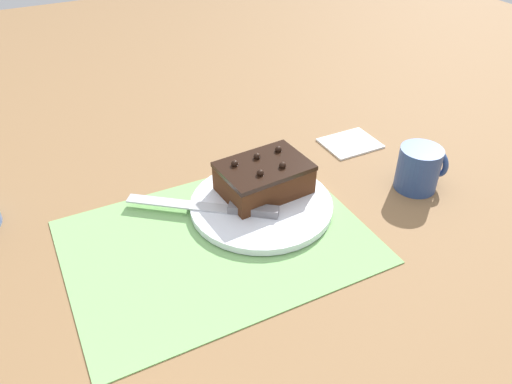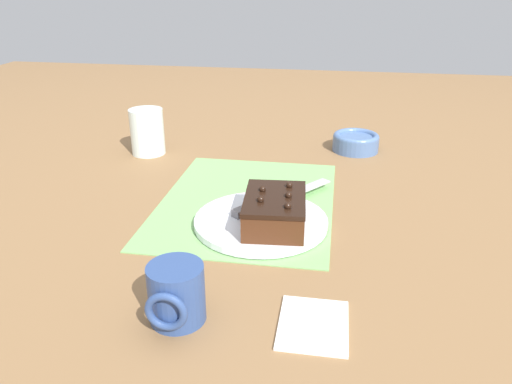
# 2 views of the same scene
# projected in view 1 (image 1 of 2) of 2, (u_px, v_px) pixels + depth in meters

# --- Properties ---
(ground_plane) EXTENTS (3.00, 3.00, 0.00)m
(ground_plane) POSITION_uv_depth(u_px,v_px,m) (218.00, 242.00, 0.78)
(ground_plane) COLOR olive
(placemat_woven) EXTENTS (0.46, 0.34, 0.00)m
(placemat_woven) POSITION_uv_depth(u_px,v_px,m) (218.00, 241.00, 0.78)
(placemat_woven) COLOR #7AB266
(placemat_woven) RESTS_ON ground_plane
(cake_plate) EXTENTS (0.24, 0.24, 0.01)m
(cake_plate) POSITION_uv_depth(u_px,v_px,m) (261.00, 205.00, 0.84)
(cake_plate) COLOR white
(cake_plate) RESTS_ON placemat_woven
(chocolate_cake) EXTENTS (0.16, 0.12, 0.06)m
(chocolate_cake) POSITION_uv_depth(u_px,v_px,m) (264.00, 177.00, 0.85)
(chocolate_cake) COLOR #472614
(chocolate_cake) RESTS_ON cake_plate
(serving_knife) EXTENTS (0.22, 0.17, 0.01)m
(serving_knife) POSITION_uv_depth(u_px,v_px,m) (228.00, 208.00, 0.82)
(serving_knife) COLOR slate
(serving_knife) RESTS_ON cake_plate
(coffee_mug) EXTENTS (0.08, 0.07, 0.08)m
(coffee_mug) POSITION_uv_depth(u_px,v_px,m) (419.00, 168.00, 0.88)
(coffee_mug) COLOR navy
(coffee_mug) RESTS_ON ground_plane
(folded_napkin) EXTENTS (0.11, 0.09, 0.01)m
(folded_napkin) POSITION_uv_depth(u_px,v_px,m) (350.00, 142.00, 1.02)
(folded_napkin) COLOR white
(folded_napkin) RESTS_ON ground_plane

